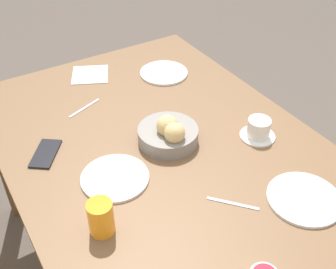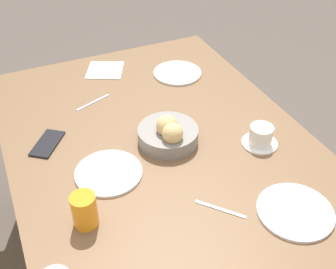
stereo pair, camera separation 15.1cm
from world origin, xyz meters
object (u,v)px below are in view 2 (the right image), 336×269
at_px(juice_glass, 85,210).
at_px(knife_silver, 93,102).
at_px(bread_basket, 168,134).
at_px(fork_silver, 220,209).
at_px(plate_near_left, 295,211).
at_px(cell_phone, 47,144).
at_px(napkin, 105,70).
at_px(plate_near_right, 177,73).
at_px(plate_far_center, 109,173).
at_px(coffee_cup, 261,136).

xyz_separation_m(juice_glass, knife_silver, (0.60, -0.19, -0.05)).
height_order(bread_basket, fork_silver, bread_basket).
distance_m(plate_near_left, knife_silver, 0.91).
height_order(plate_near_left, fork_silver, plate_near_left).
bearing_deg(fork_silver, juice_glass, 73.21).
height_order(juice_glass, cell_phone, juice_glass).
bearing_deg(bread_basket, napkin, 5.05).
relative_size(bread_basket, napkin, 1.04).
relative_size(bread_basket, plate_near_right, 1.01).
relative_size(plate_far_center, fork_silver, 1.74).
xyz_separation_m(fork_silver, knife_silver, (0.72, 0.19, 0.00)).
xyz_separation_m(plate_near_left, plate_far_center, (0.39, 0.46, 0.00)).
height_order(plate_near_right, fork_silver, plate_near_right).
height_order(plate_near_right, napkin, plate_near_right).
bearing_deg(napkin, plate_near_right, -119.55).
relative_size(plate_near_right, juice_glass, 1.99).
xyz_separation_m(bread_basket, plate_near_right, (0.43, -0.24, -0.04)).
height_order(bread_basket, coffee_cup, bread_basket).
bearing_deg(coffee_cup, bread_basket, 64.46).
relative_size(plate_near_left, napkin, 1.10).
bearing_deg(coffee_cup, fork_silver, 127.05).
xyz_separation_m(bread_basket, cell_phone, (0.17, 0.40, -0.04)).
xyz_separation_m(plate_near_right, cell_phone, (-0.26, 0.64, -0.00)).
relative_size(plate_near_left, plate_far_center, 1.03).
bearing_deg(knife_silver, bread_basket, -153.95).
bearing_deg(knife_silver, juice_glass, 162.15).
relative_size(plate_near_right, plate_far_center, 0.96).
bearing_deg(plate_far_center, knife_silver, -9.44).
xyz_separation_m(plate_near_right, juice_glass, (-0.67, 0.61, 0.05)).
height_order(plate_near_left, plate_near_right, same).
xyz_separation_m(coffee_cup, cell_phone, (0.31, 0.70, -0.03)).
xyz_separation_m(plate_near_right, knife_silver, (-0.07, 0.41, -0.00)).
height_order(plate_near_left, plate_far_center, same).
bearing_deg(napkin, juice_glass, 159.12).
relative_size(plate_near_right, coffee_cup, 1.66).
distance_m(napkin, cell_phone, 0.55).
xyz_separation_m(napkin, cell_phone, (-0.43, 0.35, 0.00)).
bearing_deg(cell_phone, plate_near_left, -135.61).
height_order(coffee_cup, knife_silver, coffee_cup).
xyz_separation_m(juice_glass, napkin, (0.83, -0.32, -0.05)).
relative_size(fork_silver, knife_silver, 0.83).
relative_size(plate_near_left, knife_silver, 1.49).
relative_size(plate_near_left, coffee_cup, 1.78).
distance_m(plate_far_center, fork_silver, 0.39).
bearing_deg(juice_glass, napkin, -20.88).
bearing_deg(plate_near_left, cell_phone, 44.39).
distance_m(plate_near_left, plate_near_right, 0.89).
distance_m(plate_far_center, juice_glass, 0.22).
relative_size(plate_far_center, knife_silver, 1.44).
relative_size(knife_silver, cell_phone, 0.94).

